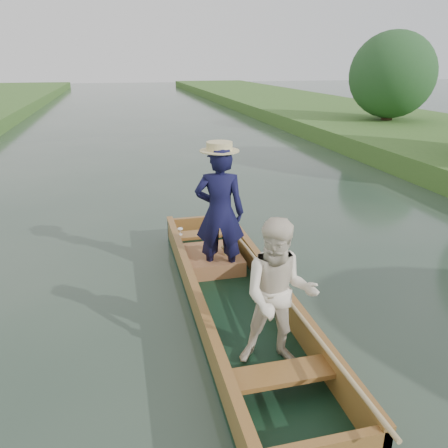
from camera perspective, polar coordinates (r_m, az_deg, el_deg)
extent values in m
plane|color=#283D30|center=(5.63, 1.47, -11.22)|extent=(120.00, 120.00, 0.00)
cylinder|color=#47331E|center=(20.03, 20.60, 13.75)|extent=(0.44, 0.44, 2.00)
sphere|color=#1B441B|center=(19.94, 21.12, 17.71)|extent=(3.43, 3.43, 3.43)
sphere|color=#1B441B|center=(20.54, 21.94, 16.53)|extent=(2.20, 2.20, 2.20)
cube|color=black|center=(5.61, 1.47, -10.87)|extent=(1.10, 5.00, 0.08)
cube|color=olive|center=(5.41, -3.81, -9.71)|extent=(0.08, 5.00, 0.32)
cube|color=olive|center=(5.64, 6.55, -8.43)|extent=(0.08, 5.00, 0.32)
cube|color=olive|center=(7.68, -3.27, -0.20)|extent=(1.10, 0.08, 0.32)
cube|color=olive|center=(5.32, -3.86, -8.04)|extent=(0.10, 5.00, 0.04)
cube|color=olive|center=(5.56, 6.63, -6.81)|extent=(0.10, 5.00, 0.04)
cube|color=olive|center=(7.15, -2.46, -1.30)|extent=(0.94, 0.30, 0.05)
cube|color=olive|center=(4.22, 7.46, -18.85)|extent=(0.94, 0.30, 0.05)
imported|color=#111136|center=(5.96, -0.57, 1.44)|extent=(0.77, 0.61, 1.86)
cylinder|color=beige|center=(5.73, -0.60, 9.89)|extent=(0.52, 0.52, 0.12)
imported|color=#F3E5CE|center=(4.28, 7.20, -9.19)|extent=(0.89, 0.78, 1.55)
cube|color=#AB5337|center=(6.51, -1.77, -4.66)|extent=(0.85, 0.90, 0.22)
sphere|color=tan|center=(6.38, 0.53, -3.15)|extent=(0.17, 0.17, 0.17)
sphere|color=tan|center=(6.32, 0.55, -2.10)|extent=(0.13, 0.13, 0.13)
sphere|color=tan|center=(6.29, 0.13, -1.67)|extent=(0.05, 0.05, 0.05)
sphere|color=tan|center=(6.31, 0.98, -1.59)|extent=(0.05, 0.05, 0.05)
sphere|color=tan|center=(6.28, 0.67, -2.39)|extent=(0.05, 0.05, 0.05)
sphere|color=tan|center=(6.34, -0.11, -3.06)|extent=(0.06, 0.06, 0.06)
sphere|color=tan|center=(6.37, 1.25, -2.93)|extent=(0.06, 0.06, 0.06)
sphere|color=tan|center=(6.38, 0.21, -3.88)|extent=(0.07, 0.07, 0.07)
sphere|color=tan|center=(6.40, 0.96, -3.80)|extent=(0.07, 0.07, 0.07)
cylinder|color=silver|center=(7.08, -5.74, -1.37)|extent=(0.07, 0.07, 0.01)
cylinder|color=silver|center=(7.06, -5.75, -1.06)|extent=(0.01, 0.01, 0.08)
ellipsoid|color=silver|center=(7.04, -5.77, -0.65)|extent=(0.09, 0.09, 0.05)
cylinder|color=tan|center=(5.07, 7.89, -9.25)|extent=(0.04, 4.32, 0.19)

